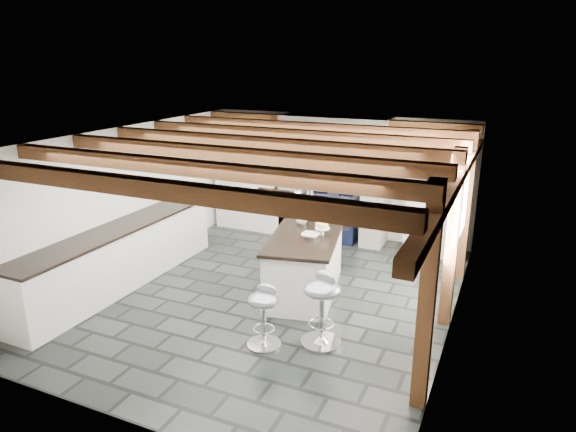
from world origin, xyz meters
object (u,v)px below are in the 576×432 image
at_px(bar_stool_near, 322,301).
at_px(bar_stool_far, 264,309).
at_px(kitchen_island, 305,263).
at_px(range_cooker, 333,215).

relative_size(bar_stool_near, bar_stool_far, 1.19).
relative_size(kitchen_island, bar_stool_near, 2.14).
xyz_separation_m(range_cooker, bar_stool_near, (1.14, -3.61, 0.10)).
bearing_deg(kitchen_island, range_cooker, 88.16).
relative_size(kitchen_island, bar_stool_far, 2.54).
xyz_separation_m(range_cooker, bar_stool_far, (0.53, -3.93, 0.01)).
distance_m(range_cooker, bar_stool_far, 3.97).
distance_m(kitchen_island, bar_stool_far, 1.55).
height_order(range_cooker, bar_stool_far, range_cooker).
bearing_deg(bar_stool_near, range_cooker, 130.55).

